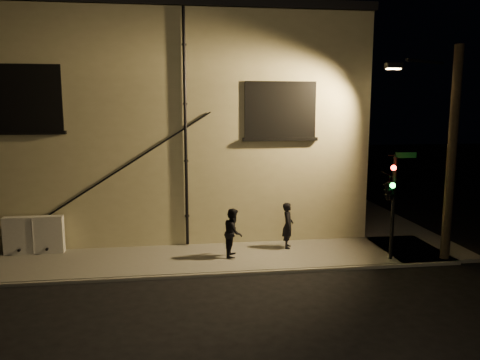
{
  "coord_description": "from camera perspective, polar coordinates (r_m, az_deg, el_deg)",
  "views": [
    {
      "loc": [
        -2.17,
        -13.63,
        5.15
      ],
      "look_at": [
        -0.03,
        1.8,
        2.66
      ],
      "focal_mm": 35.0,
      "sensor_mm": 36.0,
      "label": 1
    }
  ],
  "objects": [
    {
      "name": "ground",
      "position": [
        14.73,
        1.09,
        -11.38
      ],
      "size": [
        90.0,
        90.0,
        0.0
      ],
      "primitive_type": "plane",
      "color": "black"
    },
    {
      "name": "sidewalk",
      "position": [
        19.02,
        2.67,
        -6.44
      ],
      "size": [
        21.0,
        16.0,
        0.12
      ],
      "color": "#616058",
      "rests_on": "ground"
    },
    {
      "name": "building",
      "position": [
        22.65,
        -10.08,
        7.06
      ],
      "size": [
        16.2,
        12.23,
        8.8
      ],
      "color": "#BEB788",
      "rests_on": "ground"
    },
    {
      "name": "utility_cabinet",
      "position": [
        17.59,
        -23.82,
        -6.14
      ],
      "size": [
        1.96,
        0.33,
        1.29
      ],
      "primitive_type": "cube",
      "color": "beige",
      "rests_on": "sidewalk"
    },
    {
      "name": "pedestrian_a",
      "position": [
        16.75,
        5.85,
        -5.52
      ],
      "size": [
        0.53,
        0.68,
        1.64
      ],
      "primitive_type": "imported",
      "rotation": [
        0.0,
        0.0,
        1.32
      ],
      "color": "black",
      "rests_on": "sidewalk"
    },
    {
      "name": "pedestrian_b",
      "position": [
        15.77,
        -0.82,
        -6.41
      ],
      "size": [
        0.77,
        0.91,
        1.63
      ],
      "primitive_type": "imported",
      "rotation": [
        0.0,
        0.0,
        1.36
      ],
      "color": "black",
      "rests_on": "sidewalk"
    },
    {
      "name": "traffic_signal",
      "position": [
        15.75,
        17.79,
        -1.02
      ],
      "size": [
        1.29,
        2.09,
        3.54
      ],
      "color": "black",
      "rests_on": "sidewalk"
    },
    {
      "name": "streetlamp_pole",
      "position": [
        16.51,
        24.02,
        3.42
      ],
      "size": [
        2.02,
        1.39,
        7.03
      ],
      "color": "black",
      "rests_on": "ground"
    }
  ]
}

